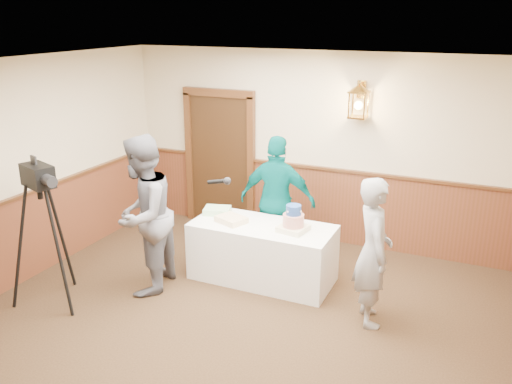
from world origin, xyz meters
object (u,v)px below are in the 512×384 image
Objects in this scene: tv_camera_rig at (47,243)px; sheet_cake_green at (217,210)px; assistant_p at (277,201)px; sheet_cake_yellow at (231,219)px; baker at (373,252)px; display_table at (262,252)px; tiered_cake at (293,221)px; interviewer at (143,215)px.

sheet_cake_green is at bearing 72.31° from tv_camera_rig.
sheet_cake_yellow is at bearing 55.20° from assistant_p.
baker is at bearing -10.53° from sheet_cake_yellow.
baker is (2.21, -0.56, 0.05)m from sheet_cake_green.
assistant_p is (-0.03, 0.58, 0.51)m from display_table.
baker reaches higher than display_table.
baker is (1.89, -0.35, 0.05)m from sheet_cake_yellow.
tiered_cake is at bearing 44.91° from baker.
interviewer is at bearing -153.61° from tiered_cake.
sheet_cake_green is at bearing 146.27° from sheet_cake_yellow.
sheet_cake_green is (-1.14, 0.16, -0.09)m from tiered_cake.
sheet_cake_yellow is at bearing 124.01° from interviewer.
interviewer is 1.15× the size of tv_camera_rig.
tiered_cake reaches higher than display_table.
interviewer is (-0.49, -0.97, 0.19)m from sheet_cake_green.
tv_camera_rig is at bearing -147.87° from tiered_cake.
assistant_p is at bearing 60.23° from sheet_cake_yellow.
interviewer is at bearing -145.57° from display_table.
sheet_cake_green is 0.20× the size of tv_camera_rig.
sheet_cake_yellow is at bearing -169.97° from display_table.
assistant_p is at bearing 93.18° from display_table.
interviewer is 2.73m from baker.
sheet_cake_green is at bearing 51.22° from baker.
interviewer reaches higher than sheet_cake_yellow.
tv_camera_rig is (-1.64, -1.49, -0.02)m from sheet_cake_yellow.
tv_camera_rig is at bearing -127.73° from sheet_cake_green.
display_table is at bearing 57.53° from tv_camera_rig.
interviewer is (-1.63, -0.81, 0.10)m from tiered_cake.
tiered_cake is 1.15m from sheet_cake_green.
assistant_p is at bearing 32.14° from baker.
sheet_cake_green is 0.82m from assistant_p.
baker is at bearing 141.58° from assistant_p.
tv_camera_rig is at bearing -137.61° from sheet_cake_yellow.
tiered_cake is 0.22× the size of tv_camera_rig.
baker is 1.82m from assistant_p.
assistant_p reaches higher than display_table.
sheet_cake_yellow is 0.18× the size of interviewer.
display_table is 5.33× the size of sheet_cake_green.
tiered_cake is 0.22× the size of baker.
display_table is 1.58m from interviewer.
sheet_cake_green is 0.17× the size of interviewer.
tv_camera_rig is (-2.04, -1.56, 0.39)m from display_table.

